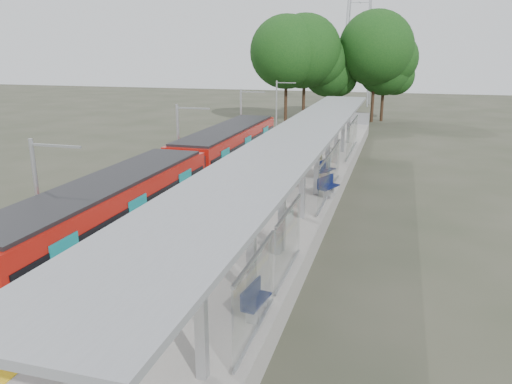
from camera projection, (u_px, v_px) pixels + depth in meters
The scene contains 13 objects.
trackbed at pixel (215, 191), 30.27m from camera, with size 3.00×70.00×0.24m, color #59544C.
platform at pixel (287, 191), 28.97m from camera, with size 6.00×50.00×1.00m, color gray.
tactile_strip at pixel (245, 179), 29.50m from camera, with size 0.60×50.00×0.02m, color gold.
end_fence at pixel (340, 118), 51.73m from camera, with size 6.00×0.10×1.20m, color #9EA0A5.
train at pixel (183, 178), 25.57m from camera, with size 2.74×27.60×3.62m.
canopy at pixel (304, 140), 24.00m from camera, with size 3.27×38.00×3.66m.
tree_cluster at pixel (332, 54), 57.79m from camera, with size 18.17×13.01×12.98m.
catenary_masts at pixel (180, 147), 29.03m from camera, with size 2.08×48.16×5.40m.
bench_near at pixel (254, 299), 14.30m from camera, with size 0.58×1.38×0.92m.
bench_mid at pixel (327, 185), 26.07m from camera, with size 1.02×1.59×1.05m.
bench_far at pixel (324, 169), 29.64m from camera, with size 1.12×1.63×1.08m.
info_pillar_far at pixel (319, 163), 30.36m from camera, with size 0.40×0.40×1.78m.
litter_bin at pixel (276, 242), 18.68m from camera, with size 0.41×0.41×0.85m, color #9EA0A5.
Camera 1 is at (5.96, -7.30, 8.35)m, focal length 35.00 mm.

